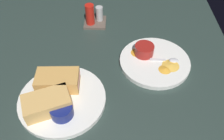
{
  "coord_description": "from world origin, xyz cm",
  "views": [
    {
      "loc": [
        11.93,
        -50.5,
        58.42
      ],
      "look_at": [
        10.75,
        1.56,
        3.0
      ],
      "focal_mm": 37.39,
      "sensor_mm": 36.0,
      "label": 1
    }
  ],
  "objects_px": {
    "spoon_by_dark_ramekin": "(59,99)",
    "spoon_by_gravy_ramekin": "(170,60)",
    "plate_sandwich_main": "(62,99)",
    "ramekin_light_gravy": "(144,50)",
    "condiment_caddy": "(94,17)",
    "ramekin_dark_sauce": "(62,111)",
    "sandwich_half_far": "(47,103)",
    "sandwich_half_near": "(58,81)",
    "plate_chips_companion": "(155,62)"
  },
  "relations": [
    {
      "from": "sandwich_half_far",
      "to": "spoon_by_gravy_ramekin",
      "type": "height_order",
      "value": "sandwich_half_far"
    },
    {
      "from": "spoon_by_gravy_ramekin",
      "to": "condiment_caddy",
      "type": "bearing_deg",
      "value": 140.25
    },
    {
      "from": "ramekin_light_gravy",
      "to": "spoon_by_gravy_ramekin",
      "type": "xyz_separation_m",
      "value": [
        0.09,
        -0.03,
        -0.02
      ]
    },
    {
      "from": "ramekin_dark_sauce",
      "to": "condiment_caddy",
      "type": "bearing_deg",
      "value": 83.17
    },
    {
      "from": "ramekin_dark_sauce",
      "to": "ramekin_light_gravy",
      "type": "relative_size",
      "value": 0.95
    },
    {
      "from": "spoon_by_dark_ramekin",
      "to": "spoon_by_gravy_ramekin",
      "type": "xyz_separation_m",
      "value": [
        0.35,
        0.17,
        0.0
      ]
    },
    {
      "from": "sandwich_half_near",
      "to": "spoon_by_gravy_ramekin",
      "type": "relative_size",
      "value": 1.36
    },
    {
      "from": "ramekin_light_gravy",
      "to": "condiment_caddy",
      "type": "bearing_deg",
      "value": 134.1
    },
    {
      "from": "sandwich_half_far",
      "to": "condiment_caddy",
      "type": "bearing_deg",
      "value": 77.34
    },
    {
      "from": "plate_sandwich_main",
      "to": "ramekin_dark_sauce",
      "type": "distance_m",
      "value": 0.07
    },
    {
      "from": "spoon_by_gravy_ramekin",
      "to": "plate_chips_companion",
      "type": "bearing_deg",
      "value": 175.86
    },
    {
      "from": "ramekin_dark_sauce",
      "to": "spoon_by_gravy_ramekin",
      "type": "bearing_deg",
      "value": 33.67
    },
    {
      "from": "ramekin_light_gravy",
      "to": "ramekin_dark_sauce",
      "type": "bearing_deg",
      "value": -133.86
    },
    {
      "from": "spoon_by_gravy_ramekin",
      "to": "sandwich_half_near",
      "type": "bearing_deg",
      "value": -161.99
    },
    {
      "from": "sandwich_half_far",
      "to": "spoon_by_gravy_ramekin",
      "type": "distance_m",
      "value": 0.43
    },
    {
      "from": "ramekin_light_gravy",
      "to": "condiment_caddy",
      "type": "distance_m",
      "value": 0.28
    },
    {
      "from": "plate_sandwich_main",
      "to": "spoon_by_gravy_ramekin",
      "type": "bearing_deg",
      "value": 25.48
    },
    {
      "from": "sandwich_half_near",
      "to": "condiment_caddy",
      "type": "distance_m",
      "value": 0.36
    },
    {
      "from": "sandwich_half_near",
      "to": "spoon_by_dark_ramekin",
      "type": "relative_size",
      "value": 1.38
    },
    {
      "from": "sandwich_half_near",
      "to": "ramekin_dark_sauce",
      "type": "height_order",
      "value": "sandwich_half_near"
    },
    {
      "from": "spoon_by_dark_ramekin",
      "to": "plate_chips_companion",
      "type": "relative_size",
      "value": 0.4
    },
    {
      "from": "sandwich_half_far",
      "to": "plate_chips_companion",
      "type": "relative_size",
      "value": 0.61
    },
    {
      "from": "plate_sandwich_main",
      "to": "condiment_caddy",
      "type": "xyz_separation_m",
      "value": [
        0.07,
        0.4,
        0.03
      ]
    },
    {
      "from": "ramekin_dark_sauce",
      "to": "sandwich_half_near",
      "type": "bearing_deg",
      "value": 105.35
    },
    {
      "from": "condiment_caddy",
      "to": "ramekin_light_gravy",
      "type": "bearing_deg",
      "value": -45.9
    },
    {
      "from": "sandwich_half_far",
      "to": "ramekin_dark_sauce",
      "type": "bearing_deg",
      "value": -24.29
    },
    {
      "from": "sandwich_half_near",
      "to": "ramekin_light_gravy",
      "type": "relative_size",
      "value": 2.0
    },
    {
      "from": "ramekin_dark_sauce",
      "to": "ramekin_light_gravy",
      "type": "height_order",
      "value": "ramekin_light_gravy"
    },
    {
      "from": "plate_sandwich_main",
      "to": "sandwich_half_far",
      "type": "height_order",
      "value": "sandwich_half_far"
    },
    {
      "from": "sandwich_half_near",
      "to": "ramekin_light_gravy",
      "type": "bearing_deg",
      "value": 28.9
    },
    {
      "from": "ramekin_dark_sauce",
      "to": "sandwich_half_far",
      "type": "bearing_deg",
      "value": 155.71
    },
    {
      "from": "sandwich_half_near",
      "to": "spoon_by_gravy_ramekin",
      "type": "xyz_separation_m",
      "value": [
        0.36,
        0.12,
        -0.02
      ]
    },
    {
      "from": "sandwich_half_near",
      "to": "ramekin_dark_sauce",
      "type": "distance_m",
      "value": 0.11
    },
    {
      "from": "sandwich_half_far",
      "to": "plate_chips_companion",
      "type": "height_order",
      "value": "sandwich_half_far"
    },
    {
      "from": "plate_sandwich_main",
      "to": "ramekin_light_gravy",
      "type": "height_order",
      "value": "ramekin_light_gravy"
    },
    {
      "from": "plate_sandwich_main",
      "to": "condiment_caddy",
      "type": "height_order",
      "value": "condiment_caddy"
    },
    {
      "from": "plate_sandwich_main",
      "to": "plate_chips_companion",
      "type": "relative_size",
      "value": 1.08
    },
    {
      "from": "spoon_by_dark_ramekin",
      "to": "condiment_caddy",
      "type": "bearing_deg",
      "value": 79.93
    },
    {
      "from": "ramekin_dark_sauce",
      "to": "spoon_by_dark_ramekin",
      "type": "relative_size",
      "value": 0.66
    },
    {
      "from": "sandwich_half_near",
      "to": "sandwich_half_far",
      "type": "xyz_separation_m",
      "value": [
        -0.01,
        -0.09,
        0.0
      ]
    },
    {
      "from": "ramekin_light_gravy",
      "to": "plate_sandwich_main",
      "type": "bearing_deg",
      "value": -142.4
    },
    {
      "from": "sandwich_half_far",
      "to": "ramekin_dark_sauce",
      "type": "relative_size",
      "value": 2.31
    },
    {
      "from": "spoon_by_gravy_ramekin",
      "to": "condiment_caddy",
      "type": "height_order",
      "value": "condiment_caddy"
    },
    {
      "from": "plate_chips_companion",
      "to": "sandwich_half_far",
      "type": "bearing_deg",
      "value": -147.68
    },
    {
      "from": "plate_sandwich_main",
      "to": "ramekin_light_gravy",
      "type": "relative_size",
      "value": 3.89
    },
    {
      "from": "plate_sandwich_main",
      "to": "ramekin_light_gravy",
      "type": "xyz_separation_m",
      "value": [
        0.26,
        0.2,
        0.03
      ]
    },
    {
      "from": "spoon_by_gravy_ramekin",
      "to": "condiment_caddy",
      "type": "relative_size",
      "value": 1.05
    },
    {
      "from": "ramekin_dark_sauce",
      "to": "condiment_caddy",
      "type": "xyz_separation_m",
      "value": [
        0.05,
        0.46,
        -0.0
      ]
    },
    {
      "from": "sandwich_half_far",
      "to": "spoon_by_gravy_ramekin",
      "type": "xyz_separation_m",
      "value": [
        0.38,
        0.2,
        -0.02
      ]
    },
    {
      "from": "plate_sandwich_main",
      "to": "ramekin_light_gravy",
      "type": "distance_m",
      "value": 0.33
    }
  ]
}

